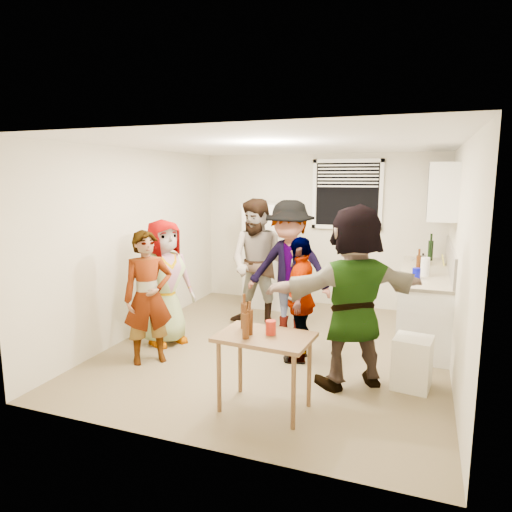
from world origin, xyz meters
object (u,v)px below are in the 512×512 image
at_px(guest_orange, 350,384).
at_px(guest_black, 299,359).
at_px(kettle, 422,265).
at_px(guest_back_left, 259,325).
at_px(guest_back_right, 288,333).
at_px(blue_cup, 416,278).
at_px(guest_stripe, 151,361).
at_px(refrigerator, 269,255).
at_px(beer_bottle_table, 244,328).
at_px(beer_bottle_counter, 418,274).
at_px(wine_bottle, 430,260).
at_px(trash_bin, 412,364).
at_px(guest_grey, 167,342).
at_px(serving_table, 265,409).
at_px(red_cup, 271,334).

bearing_deg(guest_orange, guest_black, -69.07).
relative_size(kettle, guest_back_left, 0.12).
distance_m(kettle, guest_back_right, 2.14).
bearing_deg(guest_black, guest_back_right, -164.21).
height_order(blue_cup, guest_stripe, blue_cup).
bearing_deg(guest_stripe, refrigerator, 36.28).
height_order(kettle, beer_bottle_table, kettle).
bearing_deg(beer_bottle_counter, wine_bottle, 81.99).
xyz_separation_m(kettle, trash_bin, (-0.05, -2.11, -0.65)).
bearing_deg(wine_bottle, refrigerator, -178.09).
bearing_deg(guest_grey, trash_bin, -64.46).
distance_m(refrigerator, blue_cup, 2.66).
bearing_deg(guest_back_left, kettle, 23.92).
xyz_separation_m(kettle, guest_back_right, (-1.68, -0.97, -0.90)).
distance_m(kettle, serving_table, 3.43).
distance_m(beer_bottle_table, red_cup, 0.30).
bearing_deg(red_cup, wine_bottle, 68.14).
height_order(serving_table, guest_back_left, serving_table).
relative_size(kettle, blue_cup, 1.66).
height_order(beer_bottle_counter, guest_back_left, beer_bottle_counter).
bearing_deg(guest_stripe, guest_orange, -37.69).
height_order(wine_bottle, guest_orange, wine_bottle).
relative_size(serving_table, guest_orange, 0.45).
relative_size(blue_cup, beer_bottle_table, 0.52).
relative_size(refrigerator, guest_black, 1.16).
bearing_deg(red_cup, trash_bin, 36.34).
xyz_separation_m(wine_bottle, beer_bottle_counter, (-0.15, -1.07, 0.00)).
bearing_deg(kettle, guest_orange, -110.93).
height_order(beer_bottle_table, guest_grey, beer_bottle_table).
height_order(blue_cup, beer_bottle_table, blue_cup).
bearing_deg(beer_bottle_counter, refrigerator, 157.30).
distance_m(beer_bottle_counter, guest_stripe, 3.51).
bearing_deg(guest_back_right, trash_bin, -29.45).
bearing_deg(guest_back_left, trash_bin, -27.52).
distance_m(kettle, wine_bottle, 0.42).
relative_size(red_cup, guest_black, 0.09).
height_order(trash_bin, serving_table, trash_bin).
height_order(kettle, blue_cup, kettle).
xyz_separation_m(refrigerator, kettle, (2.40, -0.32, 0.05)).
bearing_deg(guest_black, guest_stripe, -76.41).
relative_size(blue_cup, guest_grey, 0.08).
height_order(serving_table, guest_stripe, serving_table).
distance_m(guest_black, guest_orange, 0.81).
xyz_separation_m(guest_back_right, guest_orange, (1.04, -1.27, 0.00)).
distance_m(beer_bottle_table, guest_back_left, 2.35).
bearing_deg(wine_bottle, beer_bottle_counter, -98.01).
distance_m(refrigerator, kettle, 2.42).
bearing_deg(trash_bin, red_cup, -143.66).
distance_m(beer_bottle_table, guest_back_right, 2.09).
distance_m(kettle, beer_bottle_counter, 0.66).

